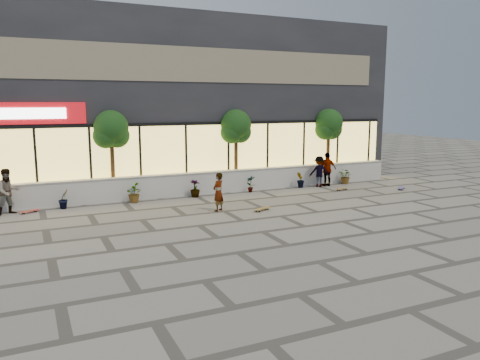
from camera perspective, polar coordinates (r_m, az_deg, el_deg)
name	(u,v)px	position (r m, az deg, el deg)	size (l,w,h in m)	color
ground	(263,232)	(15.61, 2.80, -6.34)	(80.00, 80.00, 0.00)	gray
planter_wall	(193,184)	(21.79, -5.73, -0.44)	(22.00, 0.42, 1.04)	silver
retail_building	(160,102)	(26.72, -9.78, 9.30)	(24.00, 9.17, 8.50)	#222227
shrub_b	(64,199)	(20.16, -20.70, -2.15)	(0.45, 0.36, 0.81)	#1E3E13
shrub_c	(133,193)	(20.53, -12.89, -1.58)	(0.73, 0.63, 0.81)	#1E3E13
shrub_d	(195,188)	(21.26, -5.50, -1.01)	(0.45, 0.45, 0.81)	#1E3E13
shrub_e	(251,184)	(22.33, 1.30, -0.47)	(0.43, 0.29, 0.81)	#1E3E13
shrub_f	(301,180)	(23.68, 7.39, 0.02)	(0.45, 0.36, 0.81)	#1E3E13
shrub_g	(346,176)	(25.27, 12.78, 0.46)	(0.73, 0.63, 0.81)	#1E3E13
tree_midwest	(111,132)	(21.33, -15.43, 5.72)	(1.60, 1.50, 3.92)	#442A18
tree_mideast	(236,128)	(23.08, -0.50, 6.31)	(1.60, 1.50, 3.92)	#442A18
tree_east	(329,126)	(25.83, 10.76, 6.47)	(1.60, 1.50, 3.92)	#442A18
skater_center	(218,192)	(18.38, -2.66, -1.48)	(0.56, 0.37, 1.53)	silver
skater_left	(8,192)	(19.90, -26.41, -1.28)	(0.86, 0.67, 1.76)	tan
skater_right_near	(327,169)	(24.31, 10.60, 1.28)	(1.01, 0.42, 1.73)	silver
skater_right_far	(319,172)	(24.04, 9.62, 1.02)	(1.01, 0.58, 1.56)	maroon
skateboard_center	(262,209)	(18.57, 2.73, -3.50)	(0.89, 0.53, 0.10)	brown
skateboard_left	(30,211)	(19.94, -24.28, -3.47)	(0.76, 0.51, 0.09)	red
skateboard_right_near	(342,189)	(23.44, 12.31, -1.03)	(0.78, 0.32, 0.09)	brown
skateboard_right_far	(401,188)	(24.44, 19.09, -0.89)	(0.79, 0.66, 0.10)	#554885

